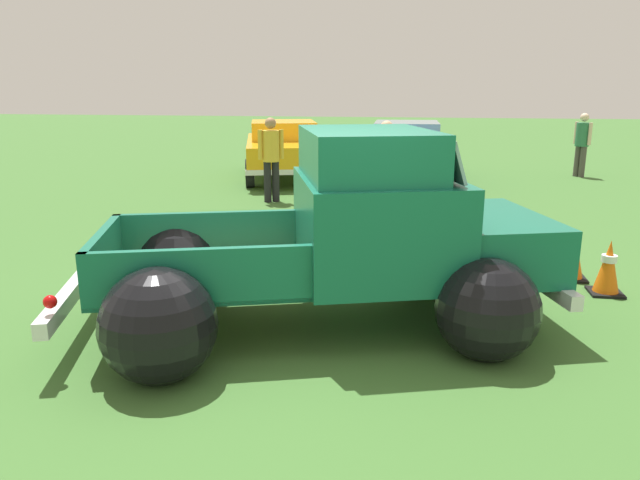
# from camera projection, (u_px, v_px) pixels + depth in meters

# --- Properties ---
(ground_plane) EXTENTS (80.00, 80.00, 0.00)m
(ground_plane) POSITION_uv_depth(u_px,v_px,m) (311.00, 324.00, 5.97)
(ground_plane) COLOR #3D6B2D
(vintage_pickup_truck) EXTENTS (4.98, 3.73, 1.96)m
(vintage_pickup_truck) POSITION_uv_depth(u_px,v_px,m) (349.00, 250.00, 5.83)
(vintage_pickup_truck) COLOR black
(vintage_pickup_truck) RESTS_ON ground
(show_car_0) EXTENTS (2.94, 4.69, 1.43)m
(show_car_0) POSITION_uv_depth(u_px,v_px,m) (284.00, 147.00, 15.20)
(show_car_0) COLOR black
(show_car_0) RESTS_ON ground
(show_car_1) EXTENTS (1.97, 4.31, 1.43)m
(show_car_1) POSITION_uv_depth(u_px,v_px,m) (406.00, 148.00, 14.95)
(show_car_1) COLOR black
(show_car_1) RESTS_ON ground
(spectator_0) EXTENTS (0.47, 0.49, 1.63)m
(spectator_0) POSITION_uv_depth(u_px,v_px,m) (582.00, 141.00, 15.34)
(spectator_0) COLOR #4C4742
(spectator_0) RESTS_ON ground
(spectator_1) EXTENTS (0.51, 0.46, 1.72)m
(spectator_1) POSITION_uv_depth(u_px,v_px,m) (386.00, 163.00, 10.61)
(spectator_1) COLOR navy
(spectator_1) RESTS_ON ground
(spectator_2) EXTENTS (0.51, 0.46, 1.70)m
(spectator_2) POSITION_uv_depth(u_px,v_px,m) (271.00, 154.00, 11.98)
(spectator_2) COLOR black
(spectator_2) RESTS_ON ground
(lane_cone_0) EXTENTS (0.36, 0.36, 0.63)m
(lane_cone_0) POSITION_uv_depth(u_px,v_px,m) (608.00, 268.00, 6.75)
(lane_cone_0) COLOR black
(lane_cone_0) RESTS_ON ground
(lane_cone_1) EXTENTS (0.36, 0.36, 0.63)m
(lane_cone_1) POSITION_uv_depth(u_px,v_px,m) (573.00, 255.00, 7.26)
(lane_cone_1) COLOR black
(lane_cone_1) RESTS_ON ground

